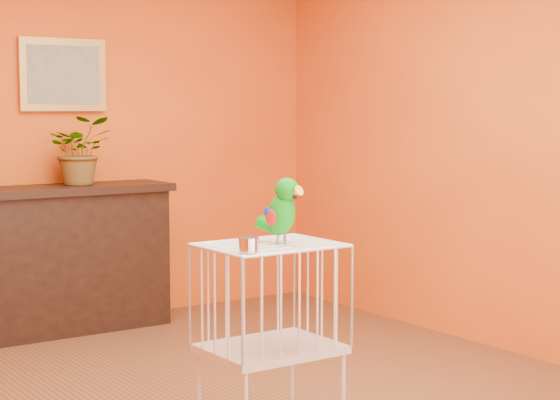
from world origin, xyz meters
TOP-DOWN VIEW (x-y plane):
  - room_shell at (0.00, 0.00)m, footprint 4.50×4.50m
  - console_cabinet at (-0.04, 2.02)m, footprint 1.35×0.48m
  - potted_plant at (0.03, 2.08)m, footprint 0.54×0.57m
  - framed_picture at (0.00, 2.22)m, footprint 0.62×0.04m
  - birdcage at (-0.12, -0.52)m, footprint 0.59×0.45m
  - feed_cup at (-0.34, -0.68)m, footprint 0.09×0.09m
  - parrot at (-0.06, -0.52)m, footprint 0.16×0.27m

SIDE VIEW (x-z plane):
  - birdcage at x=-0.12m, z-range 0.02..0.92m
  - console_cabinet at x=-0.04m, z-range 0.00..1.00m
  - feed_cup at x=-0.34m, z-range 0.91..0.97m
  - parrot at x=-0.06m, z-range 0.91..1.21m
  - potted_plant at x=0.03m, z-range 1.00..1.36m
  - room_shell at x=0.00m, z-range -0.67..3.83m
  - framed_picture at x=0.00m, z-range 1.50..2.00m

